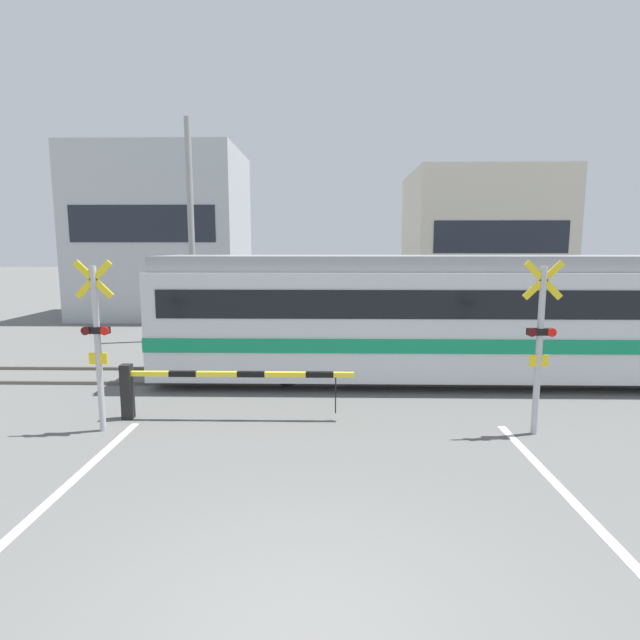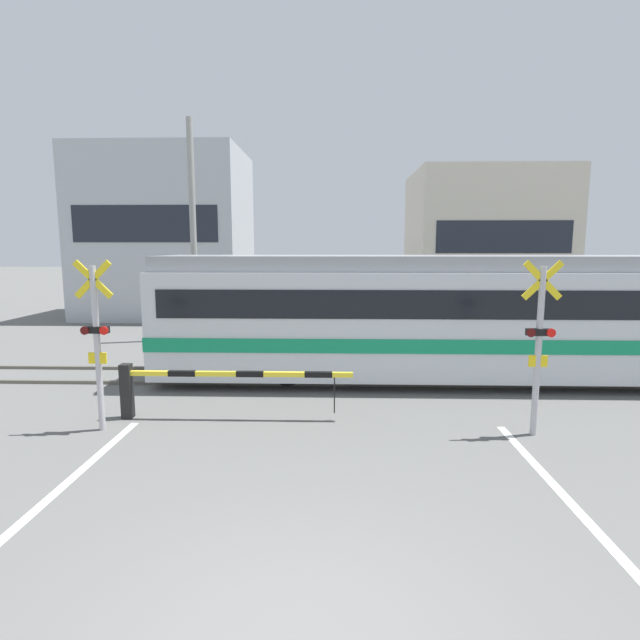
{
  "view_description": "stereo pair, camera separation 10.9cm",
  "coord_description": "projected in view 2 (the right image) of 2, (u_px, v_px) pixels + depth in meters",
  "views": [
    {
      "loc": [
        0.24,
        -3.65,
        3.28
      ],
      "look_at": [
        0.0,
        7.82,
        1.6
      ],
      "focal_mm": 28.0,
      "sensor_mm": 36.0,
      "label": 1
    },
    {
      "loc": [
        0.35,
        -3.65,
        3.28
      ],
      "look_at": [
        0.0,
        7.82,
        1.6
      ],
      "focal_mm": 28.0,
      "sensor_mm": 36.0,
      "label": 2
    }
  ],
  "objects": [
    {
      "name": "rail_track_near",
      "position": [
        320.0,
        384.0,
        11.9
      ],
      "size": [
        50.0,
        0.1,
        0.08
      ],
      "color": "#5B564C",
      "rests_on": "ground_plane"
    },
    {
      "name": "rail_track_far",
      "position": [
        322.0,
        370.0,
        13.32
      ],
      "size": [
        50.0,
        0.1,
        0.08
      ],
      "color": "#5B564C",
      "rests_on": "ground_plane"
    },
    {
      "name": "commuter_train",
      "position": [
        501.0,
        314.0,
        12.24
      ],
      "size": [
        16.82,
        2.81,
        3.08
      ],
      "color": "silver",
      "rests_on": "ground_plane"
    },
    {
      "name": "crossing_barrier_near",
      "position": [
        191.0,
        382.0,
        9.53
      ],
      "size": [
        4.45,
        0.2,
        1.07
      ],
      "color": "black",
      "rests_on": "ground_plane"
    },
    {
      "name": "crossing_barrier_far",
      "position": [
        403.0,
        332.0,
        15.12
      ],
      "size": [
        4.45,
        0.2,
        1.07
      ],
      "color": "black",
      "rests_on": "ground_plane"
    },
    {
      "name": "crossing_signal_left",
      "position": [
        97.0,
        338.0,
        8.79
      ],
      "size": [
        0.68,
        0.15,
        3.06
      ],
      "color": "#B2B2B7",
      "rests_on": "ground_plane"
    },
    {
      "name": "crossing_signal_right",
      "position": [
        539.0,
        341.0,
        8.56
      ],
      "size": [
        0.68,
        0.15,
        3.06
      ],
      "color": "#B2B2B7",
      "rests_on": "ground_plane"
    },
    {
      "name": "pedestrian",
      "position": [
        330.0,
        318.0,
        16.69
      ],
      "size": [
        0.38,
        0.22,
        1.65
      ],
      "color": "#23232D",
      "rests_on": "ground_plane"
    },
    {
      "name": "building_left_of_street",
      "position": [
        167.0,
        235.0,
        23.9
      ],
      "size": [
        7.41,
        5.72,
        7.75
      ],
      "color": "#B2B7BC",
      "rests_on": "ground_plane"
    },
    {
      "name": "building_right_of_street",
      "position": [
        483.0,
        245.0,
        23.52
      ],
      "size": [
        6.67,
        5.72,
        6.74
      ],
      "color": "beige",
      "rests_on": "ground_plane"
    },
    {
      "name": "utility_pole_streetside",
      "position": [
        193.0,
        232.0,
        17.36
      ],
      "size": [
        0.22,
        0.22,
        7.63
      ],
      "color": "gray",
      "rests_on": "ground_plane"
    }
  ]
}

